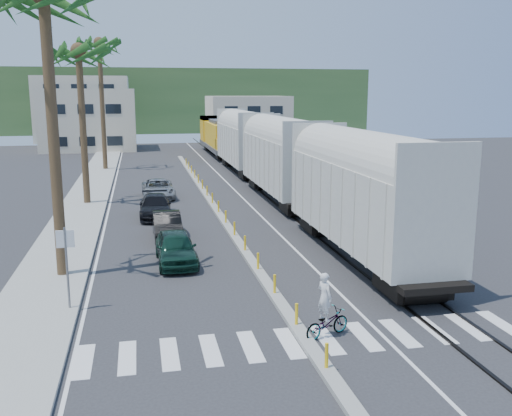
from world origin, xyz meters
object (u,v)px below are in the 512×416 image
(street_sign, at_px, (66,257))
(cyclist, at_px, (326,317))
(car_lead, at_px, (176,248))
(car_second, at_px, (167,225))

(street_sign, bearing_deg, cyclist, -25.08)
(street_sign, relative_size, car_lead, 0.70)
(car_lead, xyz_separation_m, car_second, (-0.15, 4.71, -0.05))
(car_second, height_order, cyclist, cyclist)
(street_sign, relative_size, car_second, 0.73)
(street_sign, xyz_separation_m, car_second, (3.86, 9.71, -1.30))
(cyclist, bearing_deg, street_sign, 41.58)
(car_second, bearing_deg, street_sign, -112.56)
(car_second, bearing_deg, cyclist, -73.63)
(street_sign, xyz_separation_m, car_lead, (4.01, 5.00, -1.25))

